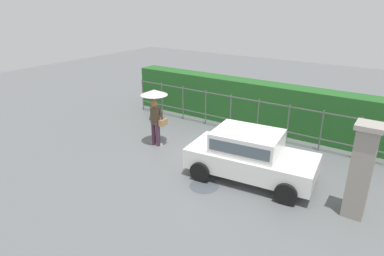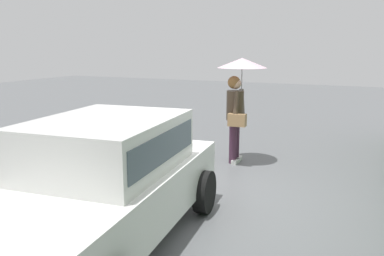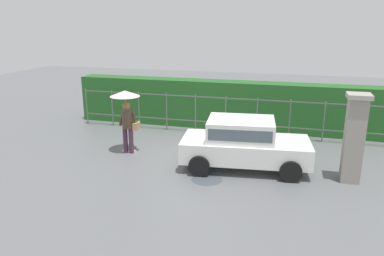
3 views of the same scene
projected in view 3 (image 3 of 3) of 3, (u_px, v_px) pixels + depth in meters
ground_plane at (197, 154)px, 12.16m from camera, size 40.00×40.00×0.00m
car at (243, 142)px, 10.87m from camera, size 3.87×2.17×1.48m
pedestrian at (126, 108)px, 11.97m from camera, size 0.96×0.96×2.07m
gate_pillar at (354, 138)px, 9.82m from camera, size 0.60×0.60×2.42m
fence_section at (225, 114)px, 14.06m from camera, size 11.85×0.05×1.50m
hedge_row at (230, 105)px, 14.95m from camera, size 12.80×0.90×1.90m
puddle_near at (207, 179)px, 10.24m from camera, size 0.85×0.85×0.00m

